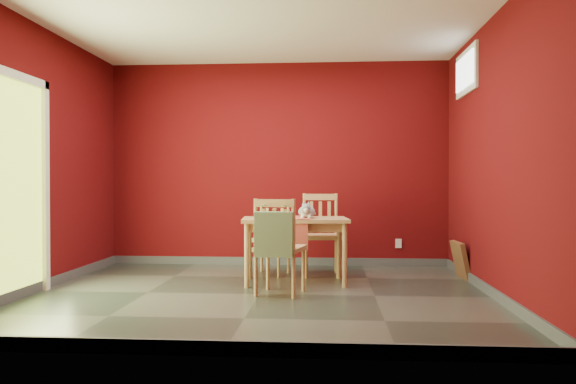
# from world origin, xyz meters

# --- Properties ---
(ground) EXTENTS (4.50, 4.50, 0.00)m
(ground) POSITION_xyz_m (0.00, 0.00, 0.00)
(ground) COLOR #2D342D
(ground) RESTS_ON ground
(room_shell) EXTENTS (4.50, 4.50, 4.50)m
(room_shell) POSITION_xyz_m (0.00, 0.00, 0.05)
(room_shell) COLOR #4B070A
(room_shell) RESTS_ON ground
(doorway) EXTENTS (0.06, 1.01, 2.13)m
(doorway) POSITION_xyz_m (-2.23, -0.40, 1.12)
(doorway) COLOR #B7D838
(doorway) RESTS_ON ground
(window) EXTENTS (0.05, 0.90, 0.50)m
(window) POSITION_xyz_m (2.23, 1.00, 2.35)
(window) COLOR white
(window) RESTS_ON room_shell
(outlet_plate) EXTENTS (0.08, 0.02, 0.12)m
(outlet_plate) POSITION_xyz_m (1.60, 1.99, 0.30)
(outlet_plate) COLOR silver
(outlet_plate) RESTS_ON room_shell
(dining_table) EXTENTS (1.20, 0.77, 0.71)m
(dining_table) POSITION_xyz_m (0.31, 0.65, 0.62)
(dining_table) COLOR tan
(dining_table) RESTS_ON ground
(table_runner) EXTENTS (0.37, 0.67, 0.33)m
(table_runner) POSITION_xyz_m (0.31, 0.54, 0.66)
(table_runner) COLOR #B34835
(table_runner) RESTS_ON dining_table
(chair_far_left) EXTENTS (0.50, 0.50, 0.88)m
(chair_far_left) POSITION_xyz_m (-0.01, 1.23, 0.45)
(chair_far_left) COLOR tan
(chair_far_left) RESTS_ON ground
(chair_far_right) EXTENTS (0.49, 0.49, 0.97)m
(chair_far_right) POSITION_xyz_m (0.59, 1.20, 0.50)
(chair_far_right) COLOR tan
(chair_far_right) RESTS_ON ground
(chair_near) EXTENTS (0.52, 0.52, 0.94)m
(chair_near) POSITION_xyz_m (0.19, -0.02, 0.48)
(chair_near) COLOR tan
(chair_near) RESTS_ON ground
(tote_bag) EXTENTS (0.36, 0.21, 0.49)m
(tote_bag) POSITION_xyz_m (0.16, -0.24, 0.61)
(tote_bag) COLOR #729C65
(tote_bag) RESTS_ON chair_near
(cat) EXTENTS (0.23, 0.40, 0.19)m
(cat) POSITION_xyz_m (0.44, 0.65, 0.81)
(cat) COLOR slate
(cat) RESTS_ON table_runner
(picture_frame) EXTENTS (0.17, 0.43, 0.42)m
(picture_frame) POSITION_xyz_m (2.19, 1.07, 0.21)
(picture_frame) COLOR brown
(picture_frame) RESTS_ON ground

